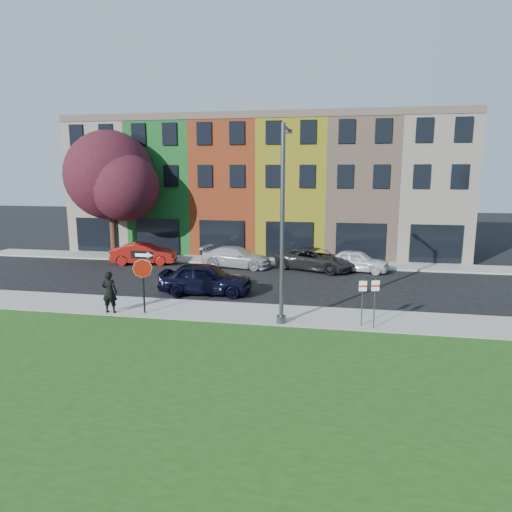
% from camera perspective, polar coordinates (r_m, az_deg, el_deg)
% --- Properties ---
extents(ground, '(120.00, 120.00, 0.00)m').
position_cam_1_polar(ground, '(17.73, -1.83, -10.40)').
color(ground, black).
rests_on(ground, ground).
extents(sidewalk_near, '(40.00, 3.00, 0.12)m').
position_cam_1_polar(sidewalk_near, '(20.23, 5.60, -7.58)').
color(sidewalk_near, gray).
rests_on(sidewalk_near, ground).
extents(sidewalk_far, '(40.00, 2.40, 0.12)m').
position_cam_1_polar(sidewalk_far, '(32.47, -1.35, -0.61)').
color(sidewalk_far, gray).
rests_on(sidewalk_far, ground).
extents(rowhouse_block, '(30.00, 10.12, 10.00)m').
position_cam_1_polar(rowhouse_block, '(37.87, 1.31, 8.50)').
color(rowhouse_block, beige).
rests_on(rowhouse_block, ground).
extents(stop_sign, '(1.05, 0.12, 2.79)m').
position_cam_1_polar(stop_sign, '(20.59, -14.00, -1.59)').
color(stop_sign, black).
rests_on(stop_sign, sidewalk_near).
extents(man, '(0.76, 0.57, 1.88)m').
position_cam_1_polar(man, '(21.30, -17.84, -4.32)').
color(man, black).
rests_on(man, sidewalk_near).
extents(sedan_near, '(2.55, 5.08, 1.65)m').
position_cam_1_polar(sedan_near, '(24.00, -6.30, -2.80)').
color(sedan_near, black).
rests_on(sedan_near, ground).
extents(parked_car_red, '(3.18, 5.00, 1.46)m').
position_cam_1_polar(parked_car_red, '(32.50, -13.84, 0.30)').
color(parked_car_red, maroon).
rests_on(parked_car_red, ground).
extents(parked_car_silver, '(3.15, 5.23, 1.37)m').
position_cam_1_polar(parked_car_silver, '(30.54, -2.46, -0.13)').
color(parked_car_silver, '#A8A8AC').
rests_on(parked_car_silver, ground).
extents(parked_car_dark, '(5.68, 6.66, 1.43)m').
position_cam_1_polar(parked_car_dark, '(29.87, 7.43, -0.40)').
color(parked_car_dark, black).
rests_on(parked_car_dark, ground).
extents(parked_car_white, '(3.24, 4.66, 1.36)m').
position_cam_1_polar(parked_car_white, '(29.95, 12.51, -0.60)').
color(parked_car_white, silver).
rests_on(parked_car_white, ground).
extents(street_lamp, '(0.40, 2.58, 8.06)m').
position_cam_1_polar(street_lamp, '(18.54, 3.38, 3.87)').
color(street_lamp, '#494C4F').
rests_on(street_lamp, sidewalk_near).
extents(parking_sign_a, '(0.32, 0.11, 1.95)m').
position_cam_1_polar(parking_sign_a, '(18.98, 13.16, -4.95)').
color(parking_sign_a, '#494C4F').
rests_on(parking_sign_a, sidewalk_near).
extents(parking_sign_b, '(0.31, 0.12, 2.06)m').
position_cam_1_polar(parking_sign_b, '(18.77, 14.64, -5.01)').
color(parking_sign_b, '#494C4F').
rests_on(parking_sign_b, sidewalk_near).
extents(tree_purple, '(7.64, 6.68, 9.12)m').
position_cam_1_polar(tree_purple, '(34.88, -17.55, 9.33)').
color(tree_purple, black).
rests_on(tree_purple, sidewalk_far).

